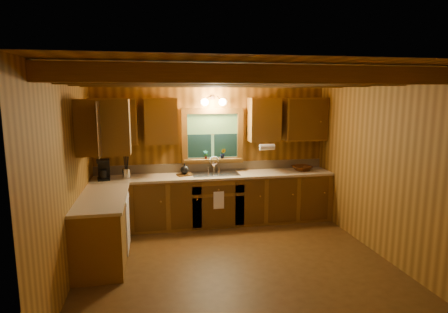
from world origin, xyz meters
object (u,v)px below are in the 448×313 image
object	(u,v)px
sink	(215,177)
coffee_maker	(103,170)
cutting_board	(185,175)
wicker_basket	(302,168)

from	to	relation	value
sink	coffee_maker	bearing A→B (deg)	-178.50
coffee_maker	cutting_board	bearing A→B (deg)	-8.64
cutting_board	coffee_maker	bearing A→B (deg)	164.65
cutting_board	wicker_basket	xyz separation A→B (m)	(2.17, 0.00, 0.03)
sink	wicker_basket	bearing A→B (deg)	0.15
sink	coffee_maker	xyz separation A→B (m)	(-1.88, -0.05, 0.21)
cutting_board	wicker_basket	world-z (taller)	wicker_basket
coffee_maker	sink	bearing A→B (deg)	-9.31
coffee_maker	cutting_board	world-z (taller)	coffee_maker
coffee_maker	cutting_board	distance (m)	1.35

